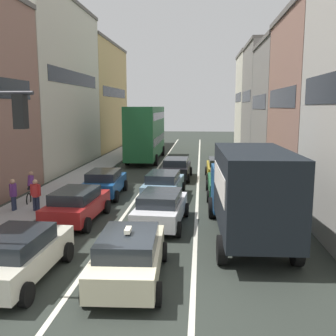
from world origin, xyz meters
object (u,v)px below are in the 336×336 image
Objects in this scene: removalist_box_truck at (249,190)px; sedan_centre_lane_second at (161,207)px; pedestrian_mid_sidewalk at (13,194)px; taxi_centre_lane_front at (129,255)px; sedan_left_lane_front at (18,254)px; cyclist_on_sidewalk at (31,188)px; coupe_centre_lane_fourth at (176,168)px; sedan_right_lane_behind_truck at (225,183)px; bus_mid_queue_primary at (146,131)px; wagon_right_lane_far at (220,168)px; hatchback_centre_lane_third at (164,184)px; wagon_left_lane_second at (77,204)px; pedestrian_far_sidewalk at (36,194)px; sedan_left_lane_third at (105,182)px.

removalist_box_truck is 4.02m from sedan_centre_lane_second.
taxi_centre_lane_front is at bearing -46.79° from pedestrian_mid_sidewalk.
taxi_centre_lane_front is 3.27m from sedan_left_lane_front.
cyclist_on_sidewalk is at bearing 69.89° from sedan_centre_lane_second.
cyclist_on_sidewalk is (-10.69, 4.73, -1.12)m from removalist_box_truck.
coupe_centre_lane_fourth is at bearing 50.22° from pedestrian_mid_sidewalk.
sedan_right_lane_behind_truck is 15.85m from bus_mid_queue_primary.
removalist_box_truck is 4.68× the size of pedestrian_mid_sidewalk.
bus_mid_queue_primary reaches higher than pedestrian_mid_sidewalk.
cyclist_on_sidewalk is (-3.69, -16.80, -1.98)m from bus_mid_queue_primary.
cyclist_on_sidewalk is at bearing 36.10° from taxi_centre_lane_front.
sedan_left_lane_front is 1.00× the size of wagon_right_lane_far.
hatchback_centre_lane_third is 1.01× the size of coupe_centre_lane_fourth.
cyclist_on_sidewalk reaches higher than sedan_centre_lane_second.
coupe_centre_lane_fourth is 9.99m from bus_mid_queue_primary.
taxi_centre_lane_front reaches higher than wagon_left_lane_second.
sedan_left_lane_front is at bearing 169.24° from coupe_centre_lane_fourth.
coupe_centre_lane_fourth is (0.33, 5.88, 0.00)m from hatchback_centre_lane_third.
sedan_centre_lane_second is at bearing -31.62° from sedan_left_lane_front.
sedan_right_lane_behind_truck is at bearing -29.35° from sedan_left_lane_front.
sedan_left_lane_front is 2.61× the size of pedestrian_mid_sidewalk.
taxi_centre_lane_front reaches higher than sedan_right_lane_behind_truck.
sedan_left_lane_front is 2.61× the size of pedestrian_far_sidewalk.
sedan_right_lane_behind_truck is (3.41, 11.06, -0.00)m from taxi_centre_lane_front.
wagon_left_lane_second is 3.68m from pedestrian_mid_sidewalk.
sedan_centre_lane_second is 2.55× the size of cyclist_on_sidewalk.
wagon_right_lane_far is at bearing -51.06° from sedan_left_lane_third.
taxi_centre_lane_front is 25.63m from bus_mid_queue_primary.
wagon_right_lane_far is at bearing -11.71° from sedan_centre_lane_second.
removalist_box_truck is at bearing -17.55° from pedestrian_mid_sidewalk.
sedan_left_lane_front is 9.49m from cyclist_on_sidewalk.
bus_mid_queue_primary is (-7.00, 21.53, 0.86)m from removalist_box_truck.
taxi_centre_lane_front and pedestrian_far_sidewalk have the same top height.
sedan_left_lane_third is 3.97m from cyclist_on_sidewalk.
pedestrian_mid_sidewalk is (-6.89, 6.76, 0.15)m from taxi_centre_lane_front.
pedestrian_mid_sidewalk is at bearing 144.16° from coupe_centre_lane_fourth.
taxi_centre_lane_front is at bearing -179.61° from coupe_centre_lane_fourth.
sedan_left_lane_front is 5.85m from wagon_left_lane_second.
taxi_centre_lane_front reaches higher than hatchback_centre_lane_third.
wagon_left_lane_second is 2.63× the size of pedestrian_mid_sidewalk.
sedan_centre_lane_second is 1.01× the size of sedan_left_lane_third.
hatchback_centre_lane_third is 0.42× the size of bus_mid_queue_primary.
sedan_right_lane_behind_truck is at bearing -155.96° from bus_mid_queue_primary.
wagon_right_lane_far is 2.61× the size of pedestrian_far_sidewalk.
wagon_left_lane_second is (-3.77, 0.22, 0.00)m from sedan_centre_lane_second.
cyclist_on_sidewalk is (-3.40, -2.05, 0.05)m from sedan_left_lane_third.
sedan_left_lane_third is 1.01× the size of wagon_right_lane_far.
sedan_left_lane_front is 16.83m from coupe_centre_lane_fourth.
wagon_right_lane_far is at bearing -57.66° from cyclist_on_sidewalk.
removalist_box_truck reaches higher than cyclist_on_sidewalk.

